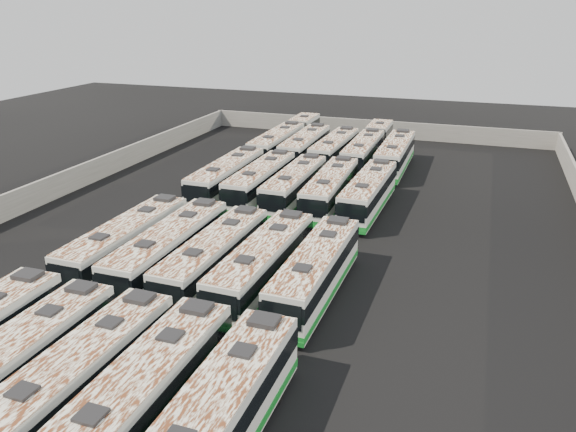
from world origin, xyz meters
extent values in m
plane|color=black|center=(0.00, 0.00, 0.00)|extent=(140.00, 140.00, 0.00)
cube|color=slate|center=(0.00, 36.30, 1.10)|extent=(45.20, 0.30, 2.20)
cube|color=slate|center=(-22.30, 0.00, 1.10)|extent=(0.30, 73.20, 2.20)
cube|color=black|center=(-8.10, -16.38, 3.26)|extent=(1.31, 1.12, 0.26)
cylinder|color=black|center=(-9.14, -17.59, 0.50)|extent=(0.29, 1.00, 1.00)
cylinder|color=black|center=(-7.01, -17.55, 0.50)|extent=(0.29, 1.00, 1.00)
cube|color=silver|center=(-4.65, -21.33, 1.67)|extent=(2.46, 11.62, 2.66)
cube|color=#137925|center=(-4.65, -21.33, 0.70)|extent=(2.51, 11.67, 0.41)
cube|color=black|center=(-4.65, -21.33, 2.11)|extent=(2.52, 11.68, 0.89)
cube|color=white|center=(-4.65, -21.33, 3.03)|extent=(2.41, 11.38, 0.07)
cube|color=black|center=(-4.66, -18.78, 3.12)|extent=(0.92, 0.92, 0.14)
cube|color=black|center=(-4.67, -16.45, 3.17)|extent=(1.26, 1.07, 0.25)
cylinder|color=black|center=(-5.70, -17.62, 0.48)|extent=(0.27, 0.97, 0.97)
cylinder|color=black|center=(-3.63, -17.61, 0.48)|extent=(0.27, 0.97, 0.97)
cube|color=silver|center=(-1.41, -21.29, 1.68)|extent=(2.72, 11.72, 2.67)
cube|color=#137925|center=(-1.41, -21.29, 0.70)|extent=(2.77, 11.77, 0.41)
cube|color=black|center=(-1.41, -21.29, 2.12)|extent=(2.78, 11.78, 0.89)
cube|color=white|center=(-1.41, -21.29, 3.04)|extent=(2.67, 11.49, 0.07)
cube|color=black|center=(-1.47, -23.86, 3.14)|extent=(0.95, 0.95, 0.14)
cube|color=black|center=(-1.34, -18.73, 3.14)|extent=(0.95, 0.95, 0.14)
cube|color=black|center=(-1.29, -16.40, 3.19)|extent=(1.29, 1.10, 0.25)
cylinder|color=black|center=(-2.35, -17.54, 0.49)|extent=(0.30, 0.98, 0.97)
cylinder|color=black|center=(-0.27, -17.59, 0.49)|extent=(0.30, 0.98, 0.97)
cube|color=silver|center=(1.85, -21.53, 1.73)|extent=(2.59, 12.03, 2.75)
cube|color=#137925|center=(1.85, -21.53, 0.72)|extent=(2.64, 12.09, 0.42)
cube|color=black|center=(1.85, -21.53, 2.18)|extent=(2.65, 12.10, 0.92)
cube|color=white|center=(1.85, -21.53, 3.13)|extent=(2.54, 11.79, 0.07)
cube|color=black|center=(1.83, -24.18, 3.23)|extent=(0.96, 0.96, 0.14)
cube|color=black|center=(1.87, -18.89, 3.23)|extent=(0.96, 0.96, 0.14)
cube|color=black|center=(1.88, -16.49, 3.28)|extent=(1.31, 1.11, 0.26)
cylinder|color=black|center=(0.80, -17.68, 0.50)|extent=(0.29, 1.00, 1.00)
cylinder|color=black|center=(2.95, -17.69, 0.50)|extent=(0.29, 1.00, 1.00)
cube|color=silver|center=(5.24, -21.51, 1.72)|extent=(2.53, 11.97, 2.74)
cube|color=black|center=(5.24, -21.51, 2.17)|extent=(2.59, 12.03, 0.92)
cube|color=white|center=(5.24, -21.51, 3.12)|extent=(2.48, 11.73, 0.07)
cube|color=black|center=(5.25, -18.88, 3.22)|extent=(0.95, 0.95, 0.14)
cube|color=black|center=(5.26, -16.49, 3.27)|extent=(1.30, 1.10, 0.26)
cylinder|color=black|center=(4.19, -17.68, 0.50)|extent=(0.28, 1.00, 1.00)
cylinder|color=black|center=(6.32, -17.69, 0.50)|extent=(0.28, 1.00, 1.00)
cube|color=silver|center=(-7.91, -8.05, 1.70)|extent=(2.57, 11.84, 2.71)
cube|color=#137925|center=(-7.91, -8.05, 0.71)|extent=(2.62, 11.89, 0.41)
cube|color=black|center=(-7.91, -8.05, 2.15)|extent=(2.63, 11.90, 0.91)
cube|color=black|center=(-7.96, -13.98, 2.02)|extent=(2.17, 0.08, 1.43)
cube|color=#137925|center=(-7.96, -13.98, 0.51)|extent=(2.46, 0.12, 0.28)
cube|color=white|center=(-7.91, -8.05, 3.08)|extent=(2.52, 11.60, 0.07)
cube|color=black|center=(-7.93, -10.65, 3.18)|extent=(0.94, 0.94, 0.14)
cube|color=black|center=(-7.88, -5.45, 3.18)|extent=(0.94, 0.94, 0.14)
cube|color=black|center=(-7.86, -3.09, 3.23)|extent=(1.29, 1.10, 0.26)
cylinder|color=black|center=(-9.00, -11.82, 0.49)|extent=(0.28, 0.99, 0.98)
cylinder|color=black|center=(-6.89, -11.84, 0.49)|extent=(0.28, 0.99, 0.98)
cylinder|color=black|center=(-8.92, -4.26, 0.49)|extent=(0.28, 0.99, 0.98)
cylinder|color=black|center=(-6.82, -4.28, 0.49)|extent=(0.28, 0.99, 0.98)
cube|color=silver|center=(-4.61, -8.15, 1.73)|extent=(2.55, 12.03, 2.75)
cube|color=#137925|center=(-4.61, -8.15, 0.72)|extent=(2.60, 12.08, 0.42)
cube|color=black|center=(-4.61, -8.15, 2.18)|extent=(2.61, 12.09, 0.92)
cube|color=black|center=(-4.59, -14.17, 2.05)|extent=(2.20, 0.07, 1.45)
cube|color=#137925|center=(-4.59, -14.17, 0.52)|extent=(2.50, 0.11, 0.28)
cube|color=white|center=(-4.61, -8.15, 3.13)|extent=(2.50, 11.79, 0.07)
cube|color=black|center=(-4.60, -10.79, 3.23)|extent=(0.96, 0.96, 0.14)
cube|color=black|center=(-4.62, -5.50, 3.23)|extent=(0.96, 0.96, 0.14)
cube|color=black|center=(-4.63, -3.10, 3.28)|extent=(1.31, 1.11, 0.26)
cylinder|color=black|center=(-5.67, -12.00, 0.50)|extent=(0.28, 1.00, 1.00)
cylinder|color=black|center=(-3.52, -11.99, 0.50)|extent=(0.28, 1.00, 1.00)
cylinder|color=black|center=(-5.70, -4.30, 0.50)|extent=(0.28, 1.00, 1.00)
cylinder|color=black|center=(-3.55, -4.30, 0.50)|extent=(0.28, 1.00, 1.00)
cube|color=silver|center=(-1.43, -8.14, 1.67)|extent=(2.60, 11.63, 2.66)
cube|color=#137925|center=(-1.43, -8.14, 0.70)|extent=(2.65, 11.68, 0.41)
cube|color=black|center=(-1.43, -8.14, 2.11)|extent=(2.66, 11.69, 0.89)
cube|color=black|center=(-1.52, -13.95, 1.98)|extent=(2.13, 0.09, 1.40)
cube|color=#137925|center=(-1.52, -13.95, 0.50)|extent=(2.42, 0.14, 0.27)
cube|color=white|center=(-1.43, -8.14, 3.02)|extent=(2.54, 11.39, 0.07)
cube|color=black|center=(-1.47, -10.69, 3.12)|extent=(0.93, 0.93, 0.14)
cube|color=black|center=(-1.39, -5.59, 3.12)|extent=(0.93, 0.93, 0.14)
cube|color=black|center=(-1.35, -3.27, 3.17)|extent=(1.27, 1.08, 0.25)
cylinder|color=black|center=(-2.52, -11.83, 0.48)|extent=(0.29, 0.97, 0.97)
cylinder|color=black|center=(-0.45, -11.86, 0.48)|extent=(0.29, 0.97, 0.97)
cylinder|color=black|center=(-2.40, -4.41, 0.48)|extent=(0.29, 0.97, 0.97)
cylinder|color=black|center=(-0.33, -4.45, 0.48)|extent=(0.29, 0.97, 0.97)
cube|color=silver|center=(1.84, -8.11, 1.69)|extent=(2.71, 11.80, 2.69)
cube|color=#137925|center=(1.84, -8.11, 0.71)|extent=(2.77, 11.86, 0.41)
cube|color=black|center=(1.84, -8.11, 2.13)|extent=(2.78, 11.87, 0.90)
cube|color=black|center=(1.71, -14.01, 2.01)|extent=(2.16, 0.11, 1.42)
cube|color=#137925|center=(1.71, -14.01, 0.51)|extent=(2.45, 0.16, 0.27)
cube|color=white|center=(1.84, -8.11, 3.07)|extent=(2.66, 11.57, 0.07)
cube|color=black|center=(1.78, -10.70, 3.16)|extent=(0.95, 0.95, 0.14)
cube|color=black|center=(1.90, -5.53, 3.16)|extent=(0.95, 0.95, 0.14)
cube|color=black|center=(1.95, -3.18, 3.21)|extent=(1.30, 1.11, 0.25)
cylinder|color=black|center=(0.71, -11.85, 0.49)|extent=(0.30, 0.99, 0.98)
cylinder|color=black|center=(2.80, -11.90, 0.49)|extent=(0.30, 0.99, 0.98)
cylinder|color=black|center=(0.88, -4.33, 0.49)|extent=(0.30, 0.99, 0.98)
cylinder|color=black|center=(2.98, -4.38, 0.49)|extent=(0.30, 0.99, 0.98)
cube|color=silver|center=(5.16, -8.00, 1.67)|extent=(2.53, 11.61, 2.65)
cube|color=#137925|center=(5.16, -8.00, 0.69)|extent=(2.58, 11.66, 0.41)
cube|color=black|center=(5.16, -8.00, 2.10)|extent=(2.59, 11.67, 0.89)
cube|color=black|center=(5.10, -13.81, 1.98)|extent=(2.12, 0.08, 1.40)
cube|color=#137925|center=(5.10, -13.81, 0.50)|extent=(2.41, 0.12, 0.27)
cube|color=white|center=(5.16, -8.00, 3.02)|extent=(2.48, 11.37, 0.07)
cube|color=black|center=(5.13, -10.55, 3.12)|extent=(0.93, 0.93, 0.14)
cube|color=black|center=(5.19, -5.45, 3.12)|extent=(0.93, 0.93, 0.14)
cube|color=black|center=(5.21, -3.14, 3.17)|extent=(1.27, 1.07, 0.25)
cylinder|color=black|center=(4.09, -11.70, 0.48)|extent=(0.28, 0.97, 0.97)
cylinder|color=black|center=(6.15, -11.72, 0.48)|extent=(0.28, 0.97, 0.97)
cylinder|color=black|center=(4.16, -4.28, 0.48)|extent=(0.28, 0.97, 0.97)
cylinder|color=black|center=(6.23, -4.31, 0.48)|extent=(0.28, 0.97, 0.97)
cube|color=silver|center=(-7.94, 7.62, 1.73)|extent=(2.57, 12.02, 2.75)
cube|color=#137925|center=(-7.94, 7.62, 0.72)|extent=(2.62, 12.07, 0.42)
cube|color=black|center=(-7.94, 7.62, 2.18)|extent=(2.63, 12.08, 0.92)
cube|color=black|center=(-7.90, 1.59, 2.05)|extent=(2.20, 0.07, 1.45)
cube|color=#137925|center=(-7.90, 1.59, 0.52)|extent=(2.50, 0.11, 0.28)
cube|color=white|center=(-7.94, 7.62, 3.13)|extent=(2.52, 11.78, 0.07)
cube|color=black|center=(-7.93, 4.97, 3.23)|extent=(0.96, 0.96, 0.14)
cube|color=black|center=(-7.96, 10.26, 3.23)|extent=(0.96, 0.96, 0.14)
cube|color=black|center=(-7.97, 12.66, 3.28)|extent=(1.31, 1.11, 0.26)
cylinder|color=black|center=(-8.99, 3.77, 0.50)|extent=(0.29, 1.00, 1.00)
cylinder|color=black|center=(-6.85, 3.78, 0.50)|extent=(0.29, 1.00, 1.00)
cylinder|color=black|center=(-9.03, 11.45, 0.50)|extent=(0.29, 1.00, 1.00)
cylinder|color=black|center=(-6.89, 11.46, 0.50)|extent=(0.29, 1.00, 1.00)
cube|color=silver|center=(-4.65, 7.71, 1.68)|extent=(2.47, 11.72, 2.68)
cube|color=#137925|center=(-4.65, 7.71, 0.70)|extent=(2.52, 11.77, 0.41)
cube|color=black|center=(-4.65, 7.71, 2.13)|extent=(2.53, 11.78, 0.90)
cube|color=black|center=(-4.67, 1.84, 2.00)|extent=(2.15, 0.07, 1.42)
cube|color=#137925|center=(-4.67, 1.84, 0.51)|extent=(2.44, 0.11, 0.27)
cube|color=white|center=(-4.65, 7.71, 3.05)|extent=(2.42, 11.48, 0.07)
cube|color=black|center=(-4.66, 5.13, 3.15)|extent=(0.93, 0.93, 0.14)
cube|color=black|center=(-4.65, 10.29, 3.15)|extent=(0.93, 0.93, 0.14)
cube|color=black|center=(-4.64, 12.63, 3.20)|extent=(1.27, 1.08, 0.25)
cylinder|color=black|center=(-5.71, 3.97, 0.49)|extent=(0.28, 0.98, 0.98)
cylinder|color=black|center=(-3.62, 3.96, 0.49)|extent=(0.28, 0.98, 0.98)
cylinder|color=black|center=(-5.69, 11.46, 0.49)|extent=(0.28, 0.98, 0.98)
cylinder|color=black|center=(-3.60, 11.46, 0.49)|extent=(0.28, 0.98, 0.98)
cube|color=silver|center=(-1.42, 7.61, 1.65)|extent=(2.41, 11.48, 2.63)
cube|color=#137925|center=(-1.42, 7.61, 0.69)|extent=(2.46, 11.53, 0.40)
cube|color=black|center=(-1.42, 7.61, 2.09)|extent=(2.47, 11.54, 0.88)
cube|color=black|center=(-1.43, 1.85, 1.96)|extent=(2.10, 0.06, 1.39)
cube|color=#137925|center=(-1.43, 1.85, 0.50)|extent=(2.39, 0.10, 0.27)
cube|color=white|center=(-1.42, 7.61, 2.99)|extent=(2.36, 11.25, 0.07)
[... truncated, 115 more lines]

